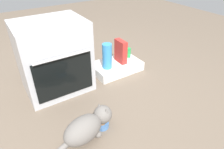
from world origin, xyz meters
name	(u,v)px	position (x,y,z in m)	size (l,w,h in m)	color
ground	(82,105)	(0.00, 0.00, 0.00)	(8.00, 8.00, 0.00)	#6B5B4C
oven	(54,57)	(-0.08, 0.41, 0.37)	(0.66, 0.56, 0.74)	#B7BABF
pantry_cabinet	(116,66)	(0.65, 0.37, 0.05)	(0.59, 0.37, 0.11)	white
food_bowl	(102,124)	(0.03, -0.35, 0.03)	(0.12, 0.12, 0.07)	#4C7AB7
cat	(87,127)	(-0.13, -0.38, 0.12)	(0.71, 0.28, 0.23)	slate
water_bottle	(107,56)	(0.49, 0.33, 0.26)	(0.11, 0.11, 0.30)	#388CD1
cereal_box	(121,51)	(0.71, 0.37, 0.25)	(0.07, 0.18, 0.28)	#B72D28
soda_can	(128,53)	(0.86, 0.42, 0.17)	(0.07, 0.07, 0.12)	green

